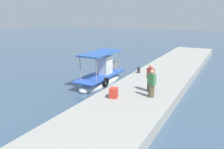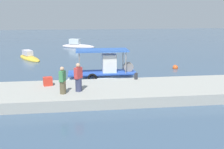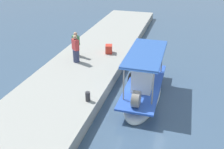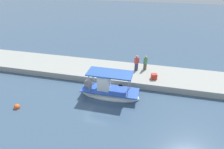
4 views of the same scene
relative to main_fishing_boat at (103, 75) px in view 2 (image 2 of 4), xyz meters
The scene contains 10 objects.
ground_plane 1.25m from the main_fishing_boat, ahead, with size 120.00×120.00×0.00m, color #3F5771.
dock_quay 4.31m from the main_fishing_boat, 74.88° to the right, with size 36.00×4.61×0.66m, color #A2A29A.
main_fishing_boat is the anchor object (origin of this frame).
fisherman_near_bollard 5.21m from the main_fishing_boat, 112.89° to the right, with size 0.56×0.57×1.78m.
fisherman_by_crate 5.95m from the main_fishing_boat, 119.92° to the right, with size 0.48×0.53×1.67m.
mooring_bollard 3.21m from the main_fishing_boat, 46.90° to the right, with size 0.24×0.24×0.48m, color #2D2D33.
cargo_crate 5.14m from the main_fishing_boat, 142.04° to the right, with size 0.57×0.46×0.57m, color red.
marker_buoy 8.30m from the main_fishing_boat, 26.18° to the left, with size 0.53×0.53×0.53m.
moored_boat_near 20.26m from the main_fishing_boat, 95.90° to the left, with size 5.46×3.43×1.54m.
moored_boat_mid 13.43m from the main_fishing_boat, 125.22° to the left, with size 3.76×5.11×1.23m.
Camera 2 is at (-3.03, -20.70, 5.57)m, focal length 42.05 mm.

